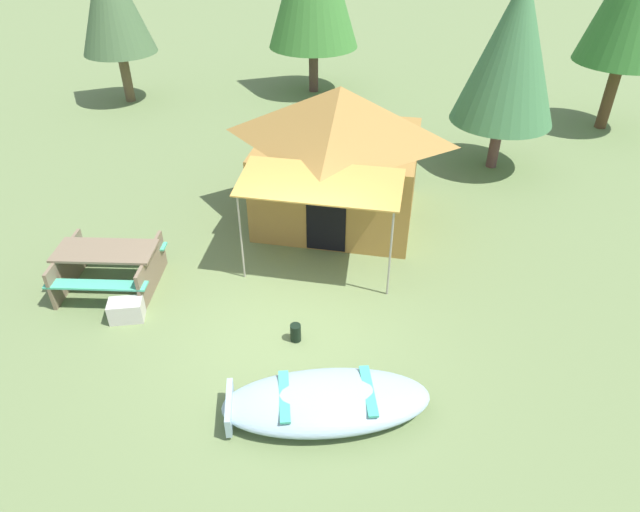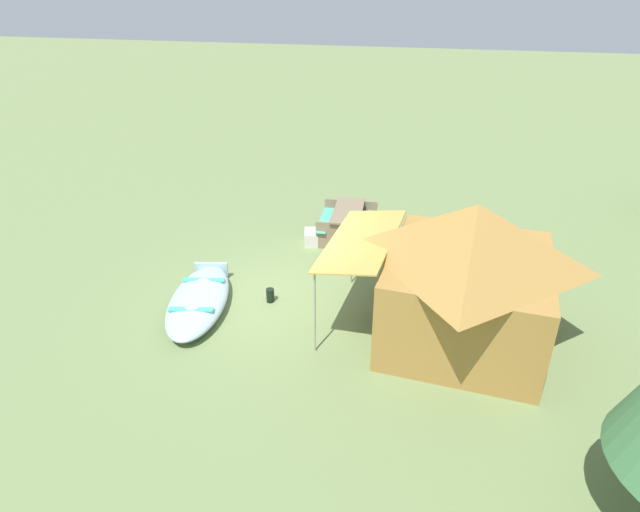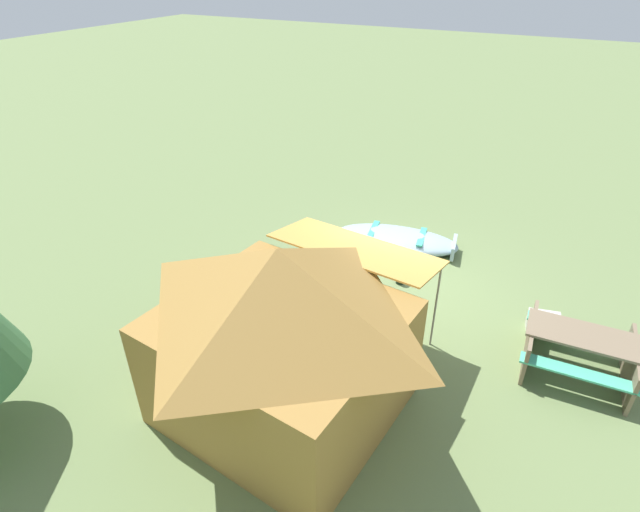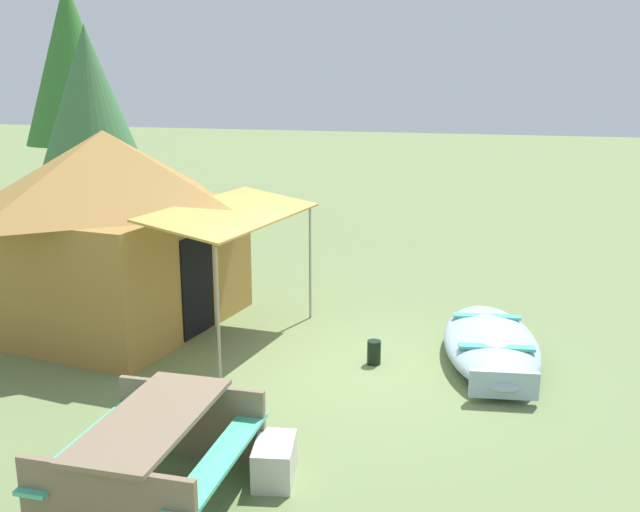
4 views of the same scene
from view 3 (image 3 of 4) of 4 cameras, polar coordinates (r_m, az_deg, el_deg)
name	(u,v)px [view 3 (image 3 of 4)]	position (r m, az deg, el deg)	size (l,w,h in m)	color
ground_plane	(402,290)	(10.53, 9.33, -3.87)	(80.00, 80.00, 0.00)	#6A7E4B
beached_rowboat	(397,239)	(11.91, 8.76, 1.90)	(3.01, 1.63, 0.41)	#99B4C2
canvas_cabin_tent	(281,331)	(7.10, -4.41, -8.53)	(3.69, 4.52, 2.80)	olive
picnic_table	(580,348)	(9.28, 27.43, -9.31)	(1.77, 1.51, 0.78)	#7C6951
cooler_box	(543,323)	(10.11, 24.05, -6.97)	(0.55, 0.34, 0.36)	beige
fuel_can	(400,277)	(10.66, 9.12, -2.36)	(0.17, 0.17, 0.31)	black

